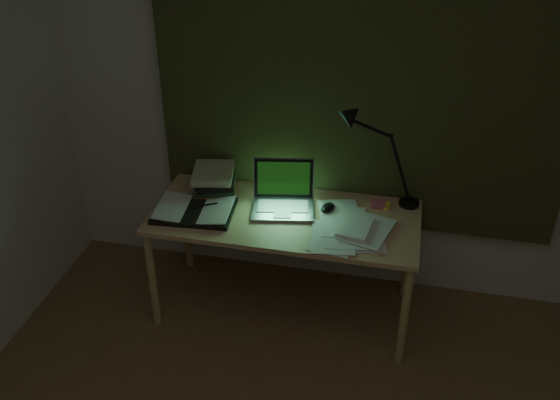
# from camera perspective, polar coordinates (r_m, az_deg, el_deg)

# --- Properties ---
(wall_back) EXTENTS (3.50, 0.00, 2.50)m
(wall_back) POSITION_cam_1_polar(r_m,az_deg,el_deg) (3.36, 7.46, 10.16)
(wall_back) COLOR beige
(wall_back) RESTS_ON ground
(curtain) EXTENTS (2.20, 0.06, 2.00)m
(curtain) POSITION_cam_1_polar(r_m,az_deg,el_deg) (3.25, 7.63, 13.19)
(curtain) COLOR #33381C
(curtain) RESTS_ON wall_back
(desk) EXTENTS (1.43, 0.62, 0.65)m
(desk) POSITION_cam_1_polar(r_m,az_deg,el_deg) (3.51, 0.42, -5.87)
(desk) COLOR tan
(desk) RESTS_ON floor
(laptop) EXTENTS (0.40, 0.43, 0.24)m
(laptop) POSITION_cam_1_polar(r_m,az_deg,el_deg) (3.30, 0.27, 0.75)
(laptop) COLOR #A7A7AB
(laptop) RESTS_ON desk
(open_textbook) EXTENTS (0.44, 0.33, 0.04)m
(open_textbook) POSITION_cam_1_polar(r_m,az_deg,el_deg) (3.37, -7.83, -0.90)
(open_textbook) COLOR silver
(open_textbook) RESTS_ON desk
(book_stack) EXTENTS (0.26, 0.29, 0.14)m
(book_stack) POSITION_cam_1_polar(r_m,az_deg,el_deg) (3.52, -6.07, 1.79)
(book_stack) COLOR silver
(book_stack) RESTS_ON desk
(loose_papers) EXTENTS (0.38, 0.40, 0.02)m
(loose_papers) POSITION_cam_1_polar(r_m,az_deg,el_deg) (3.25, 6.02, -2.28)
(loose_papers) COLOR silver
(loose_papers) RESTS_ON desk
(mouse) EXTENTS (0.09, 0.12, 0.04)m
(mouse) POSITION_cam_1_polar(r_m,az_deg,el_deg) (3.36, 4.38, -0.73)
(mouse) COLOR black
(mouse) RESTS_ON desk
(sticky_yellow) EXTENTS (0.07, 0.07, 0.01)m
(sticky_yellow) POSITION_cam_1_polar(r_m,az_deg,el_deg) (3.44, 9.46, -0.48)
(sticky_yellow) COLOR yellow
(sticky_yellow) RESTS_ON desk
(sticky_pink) EXTENTS (0.09, 0.09, 0.02)m
(sticky_pink) POSITION_cam_1_polar(r_m,az_deg,el_deg) (3.44, 8.91, -0.38)
(sticky_pink) COLOR #E35876
(sticky_pink) RESTS_ON desk
(desk_lamp) EXTENTS (0.40, 0.31, 0.60)m
(desk_lamp) POSITION_cam_1_polar(r_m,az_deg,el_deg) (3.34, 12.24, 3.92)
(desk_lamp) COLOR black
(desk_lamp) RESTS_ON desk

